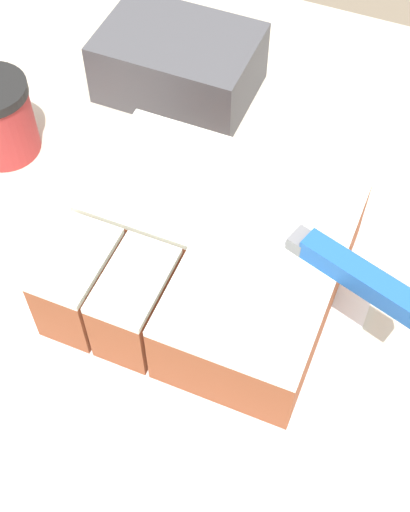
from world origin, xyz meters
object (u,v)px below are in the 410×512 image
(knife, at_px, (331,260))
(cake, at_px, (207,255))
(storage_box, at_px, (179,63))
(cake_board, at_px, (205,282))

(knife, bearing_deg, cake, 19.53)
(knife, xyz_separation_m, storage_box, (-0.27, 0.26, -0.06))
(cake_board, height_order, knife, knife)
(knife, distance_m, storage_box, 0.38)
(cake_board, bearing_deg, cake, 41.39)
(cake_board, xyz_separation_m, knife, (0.12, 0.01, 0.10))
(cake_board, xyz_separation_m, cake, (0.00, 0.00, 0.05))
(cake_board, distance_m, knife, 0.16)
(cake, height_order, knife, knife)
(cake_board, distance_m, cake, 0.05)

